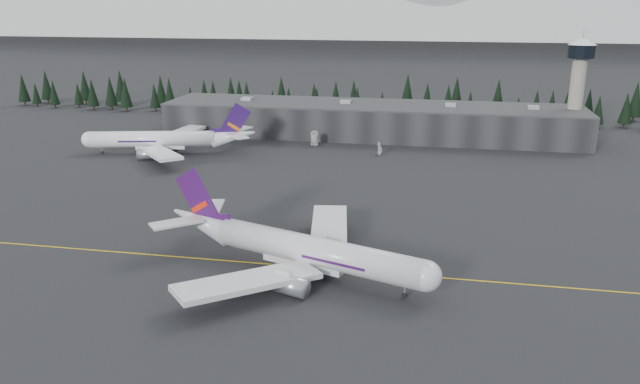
% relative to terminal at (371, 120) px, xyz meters
% --- Properties ---
extents(ground, '(1400.00, 1400.00, 0.00)m').
position_rel_terminal_xyz_m(ground, '(0.00, -125.00, -6.30)').
color(ground, black).
rests_on(ground, ground).
extents(taxiline, '(400.00, 0.40, 0.02)m').
position_rel_terminal_xyz_m(taxiline, '(0.00, -127.00, -6.29)').
color(taxiline, gold).
rests_on(taxiline, ground).
extents(terminal, '(160.00, 30.00, 12.60)m').
position_rel_terminal_xyz_m(terminal, '(0.00, 0.00, 0.00)').
color(terminal, black).
rests_on(terminal, ground).
extents(control_tower, '(10.00, 10.00, 37.70)m').
position_rel_terminal_xyz_m(control_tower, '(75.00, 3.00, 17.11)').
color(control_tower, gray).
rests_on(control_tower, ground).
extents(treeline, '(360.00, 20.00, 15.00)m').
position_rel_terminal_xyz_m(treeline, '(0.00, 37.00, 1.20)').
color(treeline, black).
rests_on(treeline, ground).
extents(mountain_ridge, '(4400.00, 900.00, 420.00)m').
position_rel_terminal_xyz_m(mountain_ridge, '(0.00, 875.00, -6.30)').
color(mountain_ridge, white).
rests_on(mountain_ridge, ground).
extents(jet_main, '(59.45, 53.43, 18.00)m').
position_rel_terminal_xyz_m(jet_main, '(-0.51, -129.26, -1.22)').
color(jet_main, silver).
rests_on(jet_main, ground).
extents(jet_parked, '(59.19, 54.05, 17.65)m').
position_rel_terminal_xyz_m(jet_parked, '(-65.68, -42.21, -1.32)').
color(jet_parked, white).
rests_on(jet_parked, ground).
extents(gse_vehicle_a, '(2.93, 5.88, 1.60)m').
position_rel_terminal_xyz_m(gse_vehicle_a, '(-18.06, -21.38, -5.50)').
color(gse_vehicle_a, silver).
rests_on(gse_vehicle_a, ground).
extents(gse_vehicle_b, '(4.75, 2.31, 1.56)m').
position_rel_terminal_xyz_m(gse_vehicle_b, '(6.70, -30.81, -5.52)').
color(gse_vehicle_b, silver).
rests_on(gse_vehicle_b, ground).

